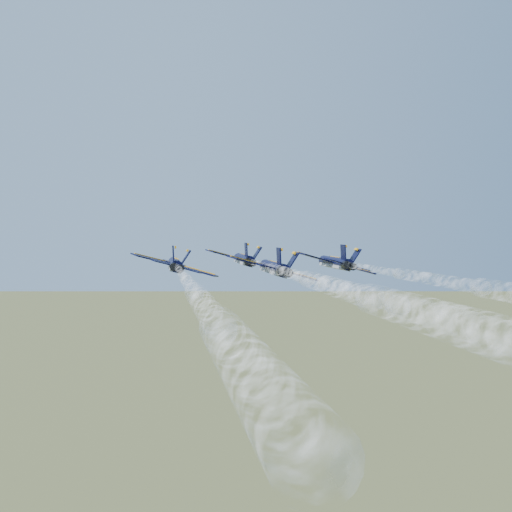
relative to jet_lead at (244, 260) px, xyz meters
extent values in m
cylinder|color=black|center=(0.00, -0.34, 0.04)|extent=(2.63, 13.18, 2.07)
cone|color=black|center=(0.33, 7.49, 0.04)|extent=(2.17, 2.66, 2.07)
ellipsoid|color=black|center=(0.28, 3.01, 0.56)|extent=(1.25, 2.42, 1.04)
cube|color=gray|center=(-0.18, -0.33, -0.58)|extent=(2.05, 11.81, 0.82)
cube|color=black|center=(-3.30, -0.98, 0.83)|extent=(6.21, 4.54, 1.70)
cube|color=orange|center=(-3.20, 0.69, 0.93)|extent=(5.31, 1.78, 1.69)
cube|color=black|center=(3.17, -1.26, -0.95)|extent=(6.32, 4.91, 1.70)
cube|color=orange|center=(3.27, 0.41, -0.86)|extent=(5.19, 2.22, 1.69)
cube|color=black|center=(-2.27, -6.50, 0.59)|extent=(2.90, 2.33, 0.82)
cube|color=black|center=(1.72, -6.67, -0.52)|extent=(2.94, 2.48, 0.82)
cube|color=black|center=(-0.68, -5.87, 1.59)|extent=(0.37, 2.18, 2.57)
cube|color=black|center=(0.93, -5.94, 1.14)|extent=(1.64, 2.24, 2.23)
cylinder|color=black|center=(-0.76, -7.25, 0.06)|extent=(1.39, 1.24, 1.34)
cylinder|color=black|center=(0.10, -7.29, -0.18)|extent=(1.39, 1.24, 1.34)
cylinder|color=black|center=(-12.05, -10.60, 0.04)|extent=(2.63, 13.18, 2.07)
cone|color=black|center=(-11.71, -2.77, 0.04)|extent=(2.17, 2.66, 2.07)
ellipsoid|color=black|center=(-11.76, -7.25, 0.56)|extent=(1.25, 2.42, 1.04)
cube|color=gray|center=(-12.22, -10.59, -0.58)|extent=(2.05, 11.81, 0.82)
cube|color=black|center=(-15.34, -11.25, 0.83)|extent=(6.21, 4.54, 1.70)
cube|color=orange|center=(-15.25, -9.57, 0.93)|extent=(5.31, 1.78, 1.69)
cube|color=black|center=(-8.87, -11.52, -0.95)|extent=(6.32, 4.91, 1.70)
cube|color=orange|center=(-8.78, -9.85, -0.86)|extent=(5.19, 2.22, 1.69)
cube|color=black|center=(-14.31, -16.76, 0.59)|extent=(2.90, 2.33, 0.82)
cube|color=black|center=(-10.32, -16.93, -0.52)|extent=(2.94, 2.48, 0.82)
cube|color=black|center=(-12.73, -16.14, 1.59)|extent=(0.37, 2.18, 2.57)
cube|color=black|center=(-11.11, -16.21, 1.14)|extent=(1.64, 2.24, 2.23)
cylinder|color=black|center=(-12.80, -17.52, 0.06)|extent=(1.39, 1.24, 1.34)
cylinder|color=black|center=(-11.94, -17.55, -0.18)|extent=(1.39, 1.24, 1.34)
cylinder|color=black|center=(12.00, -11.40, 0.04)|extent=(2.63, 13.18, 2.07)
cone|color=black|center=(12.34, -3.57, 0.04)|extent=(2.17, 2.66, 2.07)
ellipsoid|color=black|center=(12.29, -8.05, 0.56)|extent=(1.25, 2.42, 1.04)
cube|color=gray|center=(11.83, -11.39, -0.58)|extent=(2.05, 11.81, 0.82)
cube|color=black|center=(8.71, -12.05, 0.83)|extent=(6.21, 4.54, 1.70)
cube|color=orange|center=(8.81, -10.37, 0.93)|extent=(5.31, 1.78, 1.69)
cube|color=black|center=(15.18, -12.32, -0.95)|extent=(6.32, 4.91, 1.70)
cube|color=orange|center=(15.28, -10.65, -0.86)|extent=(5.19, 2.22, 1.69)
cube|color=black|center=(9.74, -17.56, 0.59)|extent=(2.90, 2.33, 0.82)
cube|color=black|center=(13.73, -17.73, -0.52)|extent=(2.94, 2.48, 0.82)
cube|color=black|center=(11.32, -16.93, 1.59)|extent=(0.37, 2.18, 2.57)
cube|color=black|center=(12.94, -17.00, 1.14)|extent=(1.64, 2.24, 2.23)
cylinder|color=black|center=(11.25, -18.32, 0.06)|extent=(1.39, 1.24, 1.34)
cylinder|color=black|center=(12.11, -18.35, -0.18)|extent=(1.39, 1.24, 1.34)
cylinder|color=black|center=(0.25, -20.89, 0.04)|extent=(2.63, 13.18, 2.07)
cone|color=black|center=(0.58, -13.06, 0.04)|extent=(2.17, 2.66, 2.07)
ellipsoid|color=black|center=(0.54, -17.54, 0.56)|extent=(1.25, 2.42, 1.04)
cube|color=gray|center=(0.08, -20.88, -0.58)|extent=(2.05, 11.81, 0.82)
cube|color=black|center=(-3.05, -21.54, 0.83)|extent=(6.21, 4.54, 1.70)
cube|color=orange|center=(-2.95, -19.86, 0.93)|extent=(5.31, 1.78, 1.69)
cube|color=black|center=(3.42, -21.82, -0.95)|extent=(6.32, 4.91, 1.70)
cube|color=orange|center=(3.52, -20.14, -0.86)|extent=(5.19, 2.22, 1.69)
cube|color=black|center=(-2.02, -27.05, 0.59)|extent=(2.90, 2.33, 0.82)
cube|color=black|center=(1.98, -27.23, -0.52)|extent=(2.94, 2.48, 0.82)
cube|color=black|center=(-0.43, -26.43, 1.59)|extent=(0.37, 2.18, 2.57)
cube|color=black|center=(1.19, -26.50, 1.14)|extent=(1.64, 2.24, 2.23)
cylinder|color=black|center=(-0.50, -27.81, 0.06)|extent=(1.39, 1.24, 1.34)
cylinder|color=black|center=(0.35, -27.85, -0.18)|extent=(1.39, 1.24, 1.34)
cylinder|color=white|center=(-0.70, -16.61, 0.04)|extent=(1.92, 19.40, 1.09)
cylinder|color=white|center=(-1.49, -34.86, 0.04)|extent=(2.34, 19.41, 1.51)
cylinder|color=white|center=(-2.27, -53.11, 0.04)|extent=(2.82, 19.43, 1.99)
cylinder|color=white|center=(-3.06, -71.37, 0.04)|extent=(3.38, 19.46, 2.55)
cylinder|color=white|center=(-12.75, -26.87, 0.04)|extent=(1.92, 19.40, 1.09)
cylinder|color=white|center=(-13.53, -45.12, 0.04)|extent=(2.34, 19.41, 1.51)
cylinder|color=white|center=(-14.32, -63.38, 0.04)|extent=(2.82, 19.43, 1.99)
cylinder|color=white|center=(-15.10, -81.63, 0.04)|extent=(3.38, 19.46, 2.55)
cylinder|color=white|center=(11.30, -27.67, 0.04)|extent=(1.92, 19.40, 1.09)
cylinder|color=white|center=(10.52, -45.92, 0.04)|extent=(2.34, 19.41, 1.51)
cylinder|color=white|center=(-0.45, -37.16, 0.04)|extent=(1.92, 19.40, 1.09)
cylinder|color=white|center=(-1.24, -55.42, 0.04)|extent=(2.34, 19.41, 1.51)
cylinder|color=white|center=(-2.02, -73.67, 0.04)|extent=(2.82, 19.43, 1.99)
camera|label=1|loc=(-19.22, -103.69, 5.90)|focal=45.00mm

